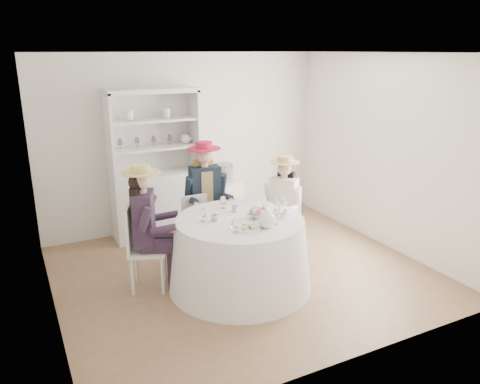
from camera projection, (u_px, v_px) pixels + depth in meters
name	position (u px, v px, depth m)	size (l,w,h in m)	color
ground	(244.00, 272.00, 5.98)	(4.50, 4.50, 0.00)	brown
ceiling	(244.00, 53.00, 5.20)	(4.50, 4.50, 0.00)	white
wall_back	(185.00, 142.00, 7.30)	(4.50, 4.50, 0.00)	white
wall_front	(354.00, 223.00, 3.88)	(4.50, 4.50, 0.00)	white
wall_left	(42.00, 195.00, 4.62)	(4.50, 4.50, 0.00)	white
wall_right	(386.00, 152.00, 6.56)	(4.50, 4.50, 0.00)	white
tea_table	(240.00, 253.00, 5.52)	(1.70, 1.70, 0.86)	white
hutch	(156.00, 185.00, 7.02)	(1.40, 0.73, 2.21)	silver
side_table	(224.00, 203.00, 7.58)	(0.46, 0.46, 0.71)	silver
hatbox	(224.00, 173.00, 7.43)	(0.29, 0.29, 0.29)	black
guest_left	(146.00, 221.00, 5.36)	(0.63, 0.57, 1.51)	silver
guest_mid	(206.00, 192.00, 6.32)	(0.58, 0.60, 1.57)	silver
guest_right	(283.00, 201.00, 6.28)	(0.60, 0.57, 1.40)	silver
spare_chair	(192.00, 223.00, 6.31)	(0.38, 0.38, 0.91)	silver
teacup_a	(215.00, 218.00, 5.32)	(0.08, 0.08, 0.07)	white
teacup_b	(234.00, 209.00, 5.63)	(0.07, 0.07, 0.07)	white
teacup_c	(255.00, 210.00, 5.59)	(0.08, 0.08, 0.06)	white
flower_bowl	(257.00, 216.00, 5.41)	(0.20, 0.20, 0.05)	white
flower_arrangement	(258.00, 212.00, 5.39)	(0.17, 0.17, 0.06)	#D86C7E
table_teapot	(267.00, 220.00, 5.12)	(0.27, 0.19, 0.20)	white
sandwich_plate	(248.00, 228.00, 5.08)	(0.28, 0.28, 0.06)	white
cupcake_stand	(280.00, 209.00, 5.46)	(0.24, 0.24, 0.22)	white
stemware_set	(240.00, 213.00, 5.37)	(0.90, 0.87, 0.15)	white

